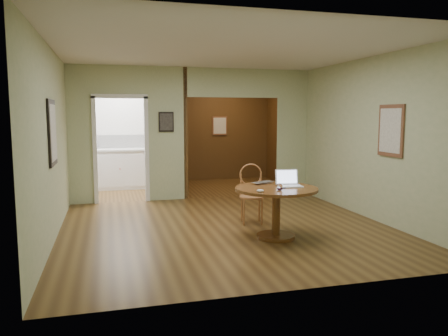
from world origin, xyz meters
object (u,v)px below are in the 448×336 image
object	(u,v)px
chair	(251,190)
open_laptop	(289,182)
dining_table	(276,201)
closed_laptop	(265,183)

from	to	relation	value
chair	open_laptop	size ratio (longest dim) A/B	2.66
dining_table	chair	size ratio (longest dim) A/B	1.22
open_laptop	closed_laptop	world-z (taller)	open_laptop
open_laptop	closed_laptop	size ratio (longest dim) A/B	0.99
dining_table	open_laptop	size ratio (longest dim) A/B	3.25
dining_table	closed_laptop	size ratio (longest dim) A/B	3.22
chair	open_laptop	xyz separation A→B (m)	(0.26, -0.89, 0.26)
closed_laptop	dining_table	bearing A→B (deg)	-108.78
dining_table	open_laptop	xyz separation A→B (m)	(0.21, 0.07, 0.25)
dining_table	closed_laptop	distance (m)	0.39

